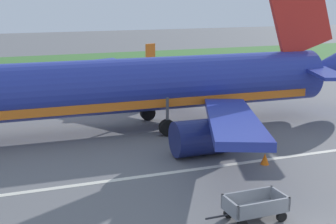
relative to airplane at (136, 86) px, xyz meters
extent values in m
cube|color=#3D7033|center=(2.62, 30.76, -3.02)|extent=(220.00, 28.00, 0.06)
cube|color=silver|center=(2.62, -8.81, -3.05)|extent=(120.00, 0.36, 0.01)
cylinder|color=#28389E|center=(-1.03, 0.02, 0.10)|extent=(30.07, 4.27, 3.70)
cube|color=orange|center=(-1.03, 0.02, -0.92)|extent=(27.06, 4.03, 0.56)
cone|color=#28389E|center=(16.12, -0.31, 0.60)|extent=(4.57, 3.60, 3.52)
cube|color=#28389E|center=(2.94, -8.41, -0.57)|extent=(7.49, 12.98, 1.35)
cylinder|color=navy|center=(1.73, -6.82, -1.92)|extent=(3.24, 2.16, 2.10)
cube|color=#28389E|center=(3.25, 8.29, -0.57)|extent=(7.07, 13.07, 1.35)
cube|color=orange|center=(6.00, 14.74, 0.38)|extent=(1.10, 0.58, 1.90)
cylinder|color=navy|center=(1.99, 6.75, -1.92)|extent=(3.24, 2.16, 2.10)
cube|color=red|center=(12.77, -0.24, 4.85)|extent=(5.98, 0.47, 6.88)
cube|color=#28389E|center=(12.91, -3.45, 0.70)|extent=(3.40, 5.50, 0.24)
cube|color=#28389E|center=(13.03, 2.95, 0.70)|extent=(3.23, 5.50, 0.24)
cylinder|color=#4C4C51|center=(1.43, -2.23, -1.48)|extent=(0.20, 0.20, 2.04)
cylinder|color=black|center=(1.43, -2.23, -2.50)|extent=(1.11, 0.47, 1.10)
cylinder|color=#4C4C51|center=(1.51, 2.17, -1.48)|extent=(0.20, 0.20, 2.04)
cylinder|color=black|center=(1.51, 2.17, -2.50)|extent=(1.11, 0.47, 1.10)
cube|color=gray|center=(0.46, -15.22, -2.57)|extent=(2.52, 1.44, 0.08)
cube|color=gray|center=(0.47, -15.87, -2.26)|extent=(2.50, 0.14, 0.55)
cube|color=gray|center=(0.44, -14.57, -2.26)|extent=(2.50, 0.14, 0.55)
cube|color=gray|center=(-0.74, -15.24, -2.26)|extent=(0.12, 1.40, 0.55)
cube|color=gray|center=(1.66, -15.20, -2.26)|extent=(0.12, 1.40, 0.55)
cylinder|color=#2D2D33|center=(-1.34, -15.25, -2.61)|extent=(1.00, 0.10, 0.08)
cylinder|color=black|center=(-0.47, -15.80, -2.83)|extent=(0.44, 0.17, 0.44)
cylinder|color=black|center=(-0.49, -14.68, -2.83)|extent=(0.44, 0.17, 0.44)
cylinder|color=black|center=(1.40, -15.77, -2.83)|extent=(0.44, 0.17, 0.44)
cylinder|color=black|center=(1.38, -14.65, -2.83)|extent=(0.44, 0.17, 0.44)
cone|color=orange|center=(4.50, -9.43, -2.74)|extent=(0.48, 0.48, 0.63)
camera|label=1|loc=(-9.66, -31.66, 6.20)|focal=52.43mm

